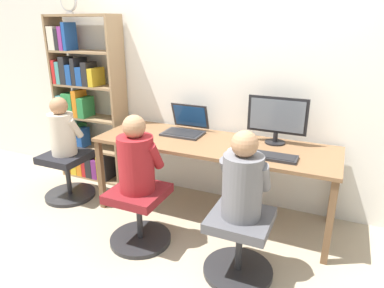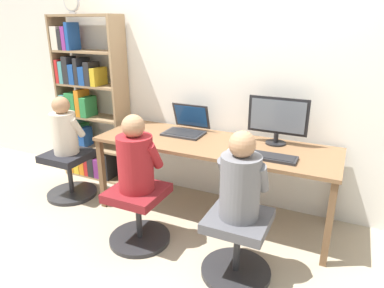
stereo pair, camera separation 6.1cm
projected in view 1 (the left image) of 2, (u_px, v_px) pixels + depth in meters
ground_plane at (198, 233)px, 2.96m from camera, size 14.00×14.00×0.00m
wall_back at (231, 70)px, 3.18m from camera, size 10.00×0.05×2.60m
desk at (213, 149)px, 3.04m from camera, size 2.13×0.70×0.72m
desktop_monitor at (277, 119)px, 2.92m from camera, size 0.51×0.18×0.41m
laptop at (185, 127)px, 3.26m from camera, size 0.37×0.34×0.26m
keyboard at (268, 156)px, 2.68m from camera, size 0.45×0.16×0.03m
computer_mouse_by_keyboard at (231, 150)px, 2.78m from camera, size 0.06×0.11×0.03m
office_chair_left at (239, 242)px, 2.41m from camera, size 0.50×0.50×0.48m
office_chair_right at (139, 213)px, 2.77m from camera, size 0.50×0.50×0.48m
person_at_monitor at (243, 180)px, 2.25m from camera, size 0.33×0.29×0.61m
person_at_laptop at (136, 158)px, 2.61m from camera, size 0.34×0.30×0.61m
bookshelf at (83, 109)px, 3.80m from camera, size 0.81×0.27×1.80m
desk_clock at (69, 2)px, 3.37m from camera, size 0.20×0.03×0.22m
office_chair_side at (68, 173)px, 3.50m from camera, size 0.50×0.50×0.48m
person_near_shelf at (62, 129)px, 3.35m from camera, size 0.30×0.27×0.57m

